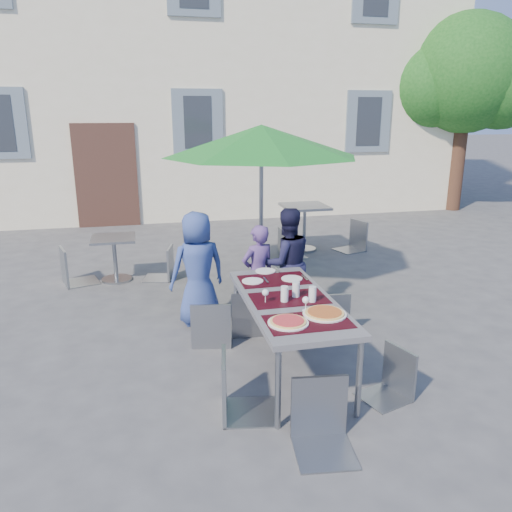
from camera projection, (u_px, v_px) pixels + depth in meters
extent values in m
plane|color=#404043|center=(303.00, 396.00, 4.44)|extent=(90.00, 90.00, 0.00)
cube|color=beige|center=(180.00, 72.00, 14.22)|extent=(13.00, 8.00, 7.00)
cube|color=#432820|center=(106.00, 176.00, 10.69)|extent=(1.30, 0.06, 2.20)
cube|color=slate|center=(198.00, 122.00, 10.81)|extent=(1.10, 0.06, 1.40)
cube|color=#262B33|center=(198.00, 122.00, 10.79)|extent=(0.60, 0.04, 1.10)
cube|color=slate|center=(368.00, 122.00, 11.68)|extent=(1.10, 0.06, 1.40)
cube|color=#262B33|center=(369.00, 122.00, 11.66)|extent=(0.60, 0.04, 1.10)
cylinder|color=#44291D|center=(458.00, 154.00, 12.47)|extent=(0.36, 0.36, 2.80)
sphere|color=#134A16|center=(467.00, 74.00, 11.94)|extent=(2.80, 2.80, 2.80)
sphere|color=#134A16|center=(429.00, 87.00, 12.13)|extent=(2.00, 2.00, 2.00)
sphere|color=#134A16|center=(503.00, 82.00, 11.77)|extent=(2.20, 2.20, 2.20)
sphere|color=#134A16|center=(462.00, 54.00, 12.40)|extent=(1.80, 1.80, 1.80)
cube|color=#45454A|center=(289.00, 301.00, 4.67)|extent=(0.80, 1.85, 0.05)
cylinder|color=gray|center=(278.00, 389.00, 3.89)|extent=(0.05, 0.05, 0.70)
cylinder|color=gray|center=(359.00, 379.00, 4.04)|extent=(0.05, 0.05, 0.70)
cylinder|color=gray|center=(236.00, 307.00, 5.51)|extent=(0.05, 0.05, 0.70)
cylinder|color=gray|center=(295.00, 302.00, 5.66)|extent=(0.05, 0.05, 0.70)
cube|color=black|center=(308.00, 322.00, 4.15)|extent=(0.70, 0.42, 0.01)
cube|color=black|center=(289.00, 298.00, 4.66)|extent=(0.70, 0.42, 0.01)
cube|color=black|center=(274.00, 280.00, 5.17)|extent=(0.70, 0.42, 0.01)
cylinder|color=white|center=(288.00, 323.00, 4.10)|extent=(0.34, 0.34, 0.01)
cylinder|color=#D7B560|center=(288.00, 321.00, 4.10)|extent=(0.30, 0.30, 0.01)
cylinder|color=#A10F14|center=(288.00, 320.00, 4.10)|extent=(0.26, 0.26, 0.01)
cylinder|color=white|center=(325.00, 314.00, 4.28)|extent=(0.38, 0.38, 0.01)
cylinder|color=#D7B560|center=(325.00, 313.00, 4.27)|extent=(0.34, 0.34, 0.01)
cylinder|color=maroon|center=(325.00, 312.00, 4.27)|extent=(0.29, 0.29, 0.01)
cylinder|color=silver|center=(285.00, 294.00, 4.56)|extent=(0.07, 0.07, 0.15)
cylinder|color=silver|center=(296.00, 290.00, 4.68)|extent=(0.07, 0.07, 0.15)
cylinder|color=silver|center=(312.00, 294.00, 4.56)|extent=(0.07, 0.07, 0.15)
cylinder|color=silver|center=(265.00, 303.00, 4.56)|extent=(0.06, 0.06, 0.00)
cylinder|color=silver|center=(265.00, 299.00, 4.55)|extent=(0.01, 0.01, 0.08)
sphere|color=silver|center=(265.00, 293.00, 4.53)|extent=(0.06, 0.06, 0.06)
cylinder|color=silver|center=(306.00, 310.00, 4.38)|extent=(0.06, 0.06, 0.00)
cylinder|color=silver|center=(306.00, 306.00, 4.37)|extent=(0.01, 0.01, 0.08)
sphere|color=silver|center=(306.00, 300.00, 4.35)|extent=(0.06, 0.06, 0.06)
cylinder|color=white|center=(253.00, 281.00, 5.11)|extent=(0.22, 0.22, 0.01)
cube|color=#9EA1A5|center=(266.00, 280.00, 5.14)|extent=(0.02, 0.18, 0.00)
cylinder|color=white|center=(292.00, 279.00, 5.19)|extent=(0.22, 0.22, 0.01)
cube|color=#9EA1A5|center=(305.00, 278.00, 5.22)|extent=(0.02, 0.18, 0.00)
cylinder|color=white|center=(265.00, 271.00, 5.43)|extent=(0.22, 0.22, 0.01)
cube|color=#9EA1A5|center=(278.00, 270.00, 5.46)|extent=(0.02, 0.18, 0.00)
imported|color=#33488D|center=(198.00, 268.00, 5.81)|extent=(0.74, 0.57, 1.35)
imported|color=#583C7C|center=(258.00, 274.00, 5.89)|extent=(0.50, 0.40, 1.18)
imported|color=#191938|center=(286.00, 263.00, 6.02)|extent=(0.68, 0.43, 1.35)
cube|color=gray|center=(211.00, 302.00, 5.38)|extent=(0.50, 0.50, 0.03)
cube|color=gray|center=(210.00, 286.00, 5.12)|extent=(0.42, 0.11, 0.50)
cylinder|color=gray|center=(229.00, 315.00, 5.63)|extent=(0.02, 0.02, 0.44)
cylinder|color=gray|center=(197.00, 316.00, 5.61)|extent=(0.02, 0.02, 0.44)
cylinder|color=gray|center=(228.00, 329.00, 5.28)|extent=(0.02, 0.02, 0.44)
cylinder|color=gray|center=(194.00, 329.00, 5.27)|extent=(0.02, 0.02, 0.44)
cube|color=gray|center=(249.00, 291.00, 5.66)|extent=(0.48, 0.48, 0.03)
cube|color=gray|center=(252.00, 274.00, 5.38)|extent=(0.45, 0.06, 0.53)
cylinder|color=gray|center=(262.00, 303.00, 5.94)|extent=(0.02, 0.02, 0.47)
cylinder|color=gray|center=(231.00, 305.00, 5.88)|extent=(0.02, 0.02, 0.47)
cylinder|color=gray|center=(268.00, 316.00, 5.57)|extent=(0.02, 0.02, 0.47)
cylinder|color=gray|center=(234.00, 318.00, 5.52)|extent=(0.02, 0.02, 0.47)
cube|color=gray|center=(328.00, 293.00, 5.69)|extent=(0.46, 0.46, 0.03)
cube|color=gray|center=(333.00, 277.00, 5.43)|extent=(0.42, 0.07, 0.50)
cylinder|color=gray|center=(338.00, 305.00, 5.94)|extent=(0.02, 0.02, 0.44)
cylinder|color=gray|center=(308.00, 306.00, 5.90)|extent=(0.02, 0.02, 0.44)
cylinder|color=gray|center=(347.00, 316.00, 5.60)|extent=(0.02, 0.02, 0.44)
cylinder|color=gray|center=(316.00, 318.00, 5.56)|extent=(0.02, 0.02, 0.44)
cube|color=#90979C|center=(250.00, 362.00, 4.05)|extent=(0.52, 0.52, 0.03)
cube|color=#90979C|center=(223.00, 332.00, 3.96)|extent=(0.11, 0.45, 0.53)
cylinder|color=#90979C|center=(275.00, 400.00, 3.94)|extent=(0.02, 0.02, 0.47)
cylinder|color=#90979C|center=(271.00, 376.00, 4.31)|extent=(0.02, 0.02, 0.47)
cylinder|color=#90979C|center=(227.00, 402.00, 3.92)|extent=(0.02, 0.02, 0.47)
cylinder|color=#90979C|center=(227.00, 377.00, 4.29)|extent=(0.02, 0.02, 0.47)
cube|color=gray|center=(386.00, 357.00, 4.28)|extent=(0.47, 0.47, 0.03)
cube|color=gray|center=(403.00, 329.00, 4.31)|extent=(0.14, 0.36, 0.44)
cylinder|color=gray|center=(358.00, 375.00, 4.40)|extent=(0.02, 0.02, 0.39)
cylinder|color=gray|center=(384.00, 392.00, 4.13)|extent=(0.02, 0.02, 0.39)
cylinder|color=gray|center=(385.00, 366.00, 4.55)|extent=(0.02, 0.02, 0.39)
cylinder|color=gray|center=(411.00, 382.00, 4.29)|extent=(0.02, 0.02, 0.39)
cube|color=gray|center=(327.00, 398.00, 3.56)|extent=(0.49, 0.49, 0.03)
cube|color=gray|center=(321.00, 351.00, 3.69)|extent=(0.44, 0.08, 0.52)
cylinder|color=gray|center=(305.00, 445.00, 3.43)|extent=(0.02, 0.02, 0.46)
cylinder|color=gray|center=(358.00, 441.00, 3.47)|extent=(0.02, 0.02, 0.46)
cylinder|color=gray|center=(295.00, 413.00, 3.79)|extent=(0.02, 0.02, 0.46)
cylinder|color=gray|center=(343.00, 410.00, 3.83)|extent=(0.02, 0.02, 0.46)
cylinder|color=#9EA1A5|center=(261.00, 285.00, 7.11)|extent=(0.50, 0.50, 0.09)
cylinder|color=gray|center=(261.00, 216.00, 6.83)|extent=(0.06, 0.06, 2.11)
cone|color=#197424|center=(261.00, 141.00, 6.55)|extent=(2.63, 2.63, 0.41)
cylinder|color=#9EA1A5|center=(117.00, 279.00, 7.46)|extent=(0.44, 0.44, 0.04)
cylinder|color=gray|center=(115.00, 260.00, 7.37)|extent=(0.06, 0.06, 0.62)
cube|color=gray|center=(113.00, 238.00, 7.28)|extent=(0.62, 0.62, 0.04)
cube|color=gray|center=(78.00, 250.00, 7.23)|extent=(0.57, 0.57, 0.03)
cube|color=gray|center=(60.00, 234.00, 7.05)|extent=(0.16, 0.45, 0.55)
cylinder|color=gray|center=(97.00, 268.00, 7.23)|extent=(0.02, 0.02, 0.48)
cylinder|color=gray|center=(91.00, 262.00, 7.56)|extent=(0.02, 0.02, 0.48)
cylinder|color=gray|center=(69.00, 273.00, 7.04)|extent=(0.02, 0.02, 0.48)
cylinder|color=gray|center=(64.00, 265.00, 7.37)|extent=(0.02, 0.02, 0.48)
cube|color=gray|center=(157.00, 250.00, 7.42)|extent=(0.50, 0.50, 0.03)
cube|color=gray|center=(169.00, 234.00, 7.35)|extent=(0.13, 0.41, 0.49)
cylinder|color=gray|center=(148.00, 261.00, 7.66)|extent=(0.02, 0.02, 0.43)
cylinder|color=gray|center=(143.00, 268.00, 7.32)|extent=(0.02, 0.02, 0.43)
cylinder|color=gray|center=(171.00, 261.00, 7.66)|extent=(0.02, 0.02, 0.43)
cylinder|color=gray|center=(167.00, 268.00, 7.32)|extent=(0.02, 0.02, 0.43)
cylinder|color=#9EA1A5|center=(304.00, 249.00, 9.08)|extent=(0.44, 0.44, 0.04)
cylinder|color=gray|center=(304.00, 229.00, 8.98)|extent=(0.06, 0.06, 0.77)
cube|color=gray|center=(305.00, 206.00, 8.86)|extent=(0.77, 0.77, 0.04)
cube|color=gray|center=(293.00, 232.00, 8.56)|extent=(0.43, 0.43, 0.03)
cube|color=gray|center=(283.00, 218.00, 8.44)|extent=(0.05, 0.42, 0.50)
cylinder|color=gray|center=(306.00, 246.00, 8.51)|extent=(0.02, 0.02, 0.44)
cylinder|color=gray|center=(299.00, 241.00, 8.84)|extent=(0.02, 0.02, 0.44)
cylinder|color=gray|center=(287.00, 248.00, 8.42)|extent=(0.02, 0.02, 0.44)
cylinder|color=gray|center=(280.00, 243.00, 8.75)|extent=(0.02, 0.02, 0.44)
cube|color=gray|center=(350.00, 225.00, 8.93)|extent=(0.57, 0.57, 0.03)
cube|color=gray|center=(360.00, 209.00, 8.96)|extent=(0.17, 0.44, 0.54)
cylinder|color=gray|center=(334.00, 237.00, 9.06)|extent=(0.02, 0.02, 0.47)
cylinder|color=gray|center=(348.00, 242.00, 8.74)|extent=(0.02, 0.02, 0.47)
cylinder|color=gray|center=(350.00, 234.00, 9.25)|extent=(0.02, 0.02, 0.47)
cylinder|color=gray|center=(365.00, 239.00, 8.93)|extent=(0.02, 0.02, 0.47)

